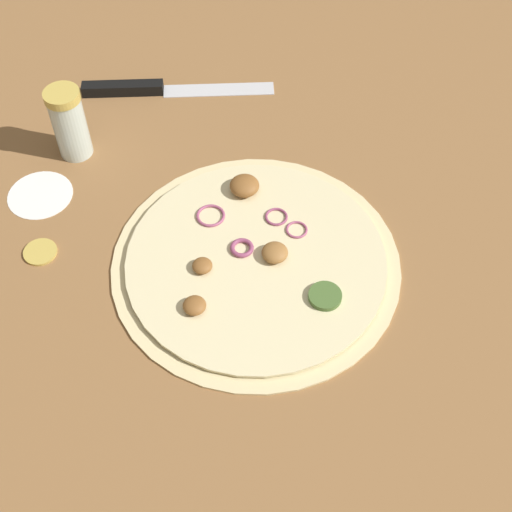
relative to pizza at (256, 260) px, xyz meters
name	(u,v)px	position (x,y,z in m)	size (l,w,h in m)	color
ground_plane	(256,264)	(0.00, 0.00, -0.01)	(3.00, 3.00, 0.00)	olive
pizza	(256,260)	(0.00, 0.00, 0.00)	(0.37, 0.37, 0.03)	beige
knife	(144,89)	(0.37, 0.01, 0.00)	(0.14, 0.28, 0.02)	silver
spice_jar	(69,123)	(0.29, 0.14, 0.05)	(0.05, 0.05, 0.11)	silver
loose_cap	(40,251)	(0.14, 0.24, 0.00)	(0.04, 0.04, 0.01)	gold
flour_patch	(40,195)	(0.23, 0.21, -0.01)	(0.09, 0.09, 0.00)	white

